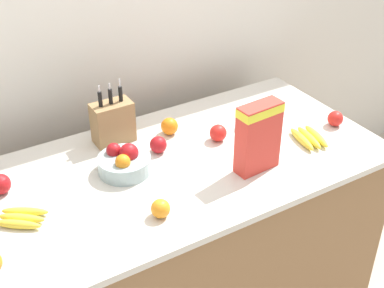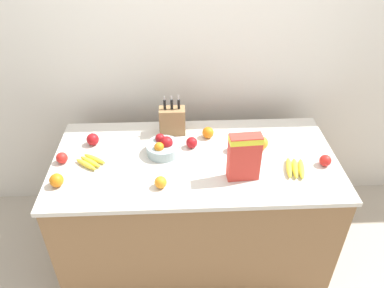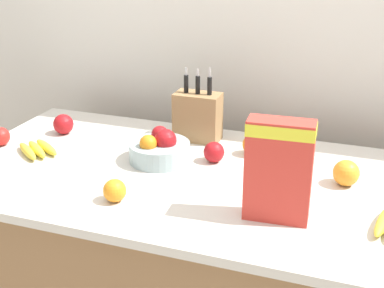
# 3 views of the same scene
# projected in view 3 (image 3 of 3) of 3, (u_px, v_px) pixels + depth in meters

# --- Properties ---
(wall_back) EXTENTS (9.00, 0.06, 2.60)m
(wall_back) POSITION_uv_depth(u_px,v_px,m) (258.00, 22.00, 2.26)
(wall_back) COLOR silver
(wall_back) RESTS_ON ground_plane
(counter) EXTENTS (1.84, 0.91, 0.88)m
(counter) POSITION_uv_depth(u_px,v_px,m) (206.00, 282.00, 2.00)
(counter) COLOR olive
(counter) RESTS_ON ground_plane
(knife_block) EXTENTS (0.18, 0.10, 0.30)m
(knife_block) POSITION_uv_depth(u_px,v_px,m) (198.00, 116.00, 2.11)
(knife_block) COLOR #937047
(knife_block) RESTS_ON counter
(cereal_box) EXTENTS (0.19, 0.09, 0.30)m
(cereal_box) POSITION_uv_depth(u_px,v_px,m) (279.00, 166.00, 1.51)
(cereal_box) COLOR red
(cereal_box) RESTS_ON counter
(fruit_bowl) EXTENTS (0.22, 0.22, 0.12)m
(fruit_bowl) POSITION_uv_depth(u_px,v_px,m) (160.00, 149.00, 1.94)
(fruit_bowl) COLOR #99B2B7
(fruit_bowl) RESTS_ON counter
(banana_bunch_left) EXTENTS (0.21, 0.18, 0.03)m
(banana_bunch_left) POSITION_uv_depth(u_px,v_px,m) (37.00, 149.00, 2.01)
(banana_bunch_left) COLOR yellow
(banana_bunch_left) RESTS_ON counter
(apple_front) EXTENTS (0.08, 0.08, 0.08)m
(apple_front) POSITION_uv_depth(u_px,v_px,m) (63.00, 124.00, 2.19)
(apple_front) COLOR #A31419
(apple_front) RESTS_ON counter
(apple_near_bananas) EXTENTS (0.07, 0.07, 0.07)m
(apple_near_bananas) POSITION_uv_depth(u_px,v_px,m) (1.00, 136.00, 2.08)
(apple_near_bananas) COLOR red
(apple_near_bananas) RESTS_ON counter
(apple_rear) EXTENTS (0.08, 0.08, 0.08)m
(apple_rear) POSITION_uv_depth(u_px,v_px,m) (288.00, 169.00, 1.79)
(apple_rear) COLOR red
(apple_rear) RESTS_ON counter
(apple_leftmost) EXTENTS (0.08, 0.08, 0.08)m
(apple_leftmost) POSITION_uv_depth(u_px,v_px,m) (214.00, 152.00, 1.93)
(apple_leftmost) COLOR #A31419
(apple_leftmost) RESTS_ON counter
(orange_mid_left) EXTENTS (0.07, 0.07, 0.07)m
(orange_mid_left) POSITION_uv_depth(u_px,v_px,m) (115.00, 191.00, 1.65)
(orange_mid_left) COLOR orange
(orange_mid_left) RESTS_ON counter
(orange_near_bowl) EXTENTS (0.08, 0.08, 0.08)m
(orange_near_bowl) POSITION_uv_depth(u_px,v_px,m) (253.00, 145.00, 1.99)
(orange_near_bowl) COLOR orange
(orange_near_bowl) RESTS_ON counter
(orange_front_left) EXTENTS (0.09, 0.09, 0.09)m
(orange_front_left) POSITION_uv_depth(u_px,v_px,m) (346.00, 173.00, 1.75)
(orange_front_left) COLOR orange
(orange_front_left) RESTS_ON counter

